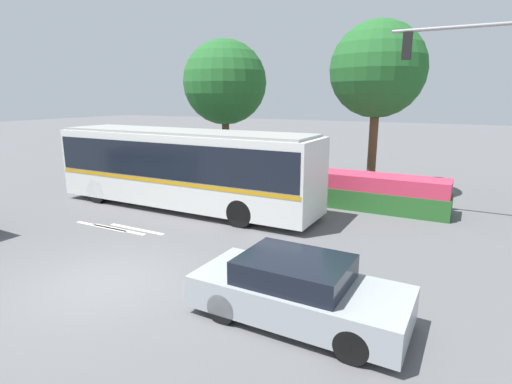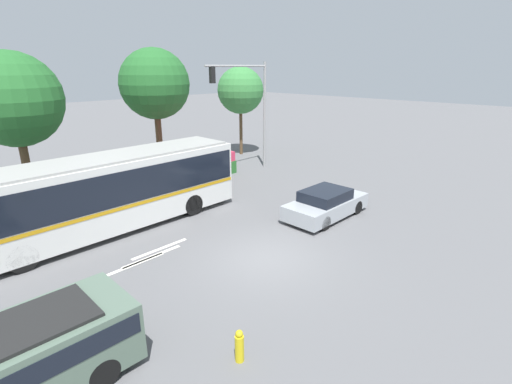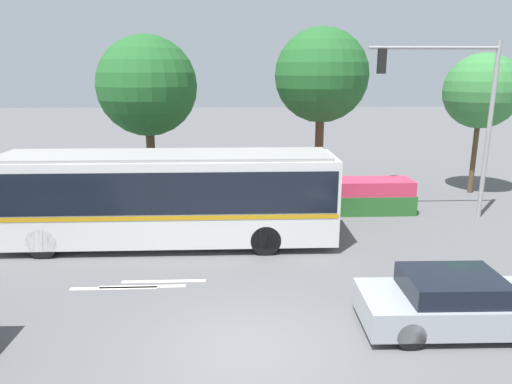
# 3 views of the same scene
# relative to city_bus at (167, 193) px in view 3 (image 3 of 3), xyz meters

# --- Properties ---
(ground_plane) EXTENTS (140.00, 140.00, 0.00)m
(ground_plane) POSITION_rel_city_bus_xyz_m (2.57, -6.49, -1.82)
(ground_plane) COLOR #5B5B5E
(city_bus) EXTENTS (11.45, 2.56, 3.20)m
(city_bus) POSITION_rel_city_bus_xyz_m (0.00, 0.00, 0.00)
(city_bus) COLOR silver
(city_bus) RESTS_ON ground
(sedan_foreground) EXTENTS (4.39, 1.96, 1.33)m
(sedan_foreground) POSITION_rel_city_bus_xyz_m (7.42, -5.81, -1.18)
(sedan_foreground) COLOR #9EA3A8
(sedan_foreground) RESTS_ON ground
(traffic_light_pole) EXTENTS (5.09, 0.24, 6.98)m
(traffic_light_pole) POSITION_rel_city_bus_xyz_m (11.11, 2.59, 2.78)
(traffic_light_pole) COLOR gray
(traffic_light_pole) RESTS_ON ground
(flowering_hedge) EXTENTS (6.36, 1.49, 1.42)m
(flowering_hedge) POSITION_rel_city_bus_xyz_m (6.67, 3.51, -1.12)
(flowering_hedge) COLOR #286028
(flowering_hedge) RESTS_ON ground
(street_tree_left) EXTENTS (4.37, 4.37, 7.41)m
(street_tree_left) POSITION_rel_city_bus_xyz_m (-1.49, 5.62, 3.39)
(street_tree_left) COLOR brown
(street_tree_left) RESTS_ON ground
(street_tree_centre) EXTENTS (4.22, 4.22, 7.78)m
(street_tree_centre) POSITION_rel_city_bus_xyz_m (6.24, 6.02, 3.82)
(street_tree_centre) COLOR brown
(street_tree_centre) RESTS_ON ground
(street_tree_right) EXTENTS (3.52, 3.52, 6.71)m
(street_tree_right) POSITION_rel_city_bus_xyz_m (13.98, 6.56, 3.11)
(street_tree_right) COLOR brown
(street_tree_right) RESTS_ON ground
(lane_stripe_near) EXTENTS (2.40, 0.16, 0.01)m
(lane_stripe_near) POSITION_rel_city_bus_xyz_m (0.26, -3.05, -1.81)
(lane_stripe_near) COLOR silver
(lane_stripe_near) RESTS_ON ground
(lane_stripe_mid) EXTENTS (2.40, 0.16, 0.01)m
(lane_stripe_mid) POSITION_rel_city_bus_xyz_m (-0.28, -3.37, -1.81)
(lane_stripe_mid) COLOR silver
(lane_stripe_mid) RESTS_ON ground
(lane_stripe_far) EXTENTS (2.40, 0.16, 0.01)m
(lane_stripe_far) POSITION_rel_city_bus_xyz_m (-1.06, -3.44, -1.81)
(lane_stripe_far) COLOR silver
(lane_stripe_far) RESTS_ON ground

